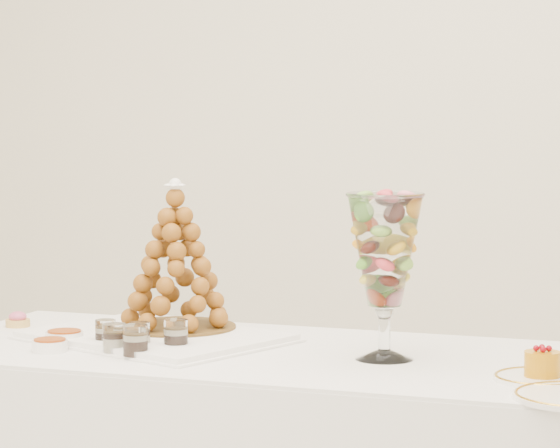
% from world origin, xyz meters
% --- Properties ---
extents(lace_tray, '(0.67, 0.58, 0.02)m').
position_xyz_m(lace_tray, '(-0.34, 0.33, 0.70)').
color(lace_tray, white).
rests_on(lace_tray, buffet_table).
extents(macaron_vase, '(0.17, 0.17, 0.37)m').
position_xyz_m(macaron_vase, '(0.25, 0.31, 0.94)').
color(macaron_vase, white).
rests_on(macaron_vase, buffet_table).
extents(cake_plate, '(0.20, 0.20, 0.01)m').
position_xyz_m(cake_plate, '(0.63, 0.21, 0.70)').
color(cake_plate, white).
rests_on(cake_plate, buffet_table).
extents(pink_tart, '(0.06, 0.06, 0.04)m').
position_xyz_m(pink_tart, '(-0.77, 0.37, 0.71)').
color(pink_tart, tan).
rests_on(pink_tart, buffet_table).
extents(verrine_a, '(0.05, 0.05, 0.07)m').
position_xyz_m(verrine_a, '(-0.41, 0.20, 0.72)').
color(verrine_a, white).
rests_on(verrine_a, buffet_table).
extents(verrine_b, '(0.06, 0.06, 0.07)m').
position_xyz_m(verrine_b, '(-0.31, 0.19, 0.73)').
color(verrine_b, white).
rests_on(verrine_b, buffet_table).
extents(verrine_c, '(0.07, 0.07, 0.08)m').
position_xyz_m(verrine_c, '(-0.23, 0.21, 0.73)').
color(verrine_c, white).
rests_on(verrine_c, buffet_table).
extents(verrine_d, '(0.06, 0.06, 0.07)m').
position_xyz_m(verrine_d, '(-0.34, 0.12, 0.73)').
color(verrine_d, white).
rests_on(verrine_d, buffet_table).
extents(verrine_e, '(0.07, 0.07, 0.08)m').
position_xyz_m(verrine_e, '(-0.27, 0.10, 0.73)').
color(verrine_e, white).
rests_on(verrine_e, buffet_table).
extents(ramekin_back, '(0.09, 0.09, 0.03)m').
position_xyz_m(ramekin_back, '(-0.52, 0.20, 0.71)').
color(ramekin_back, white).
rests_on(ramekin_back, buffet_table).
extents(ramekin_front, '(0.08, 0.08, 0.03)m').
position_xyz_m(ramekin_front, '(-0.50, 0.10, 0.71)').
color(ramekin_front, white).
rests_on(ramekin_front, buffet_table).
extents(croquembouche, '(0.30, 0.30, 0.37)m').
position_xyz_m(croquembouche, '(-0.33, 0.41, 0.89)').
color(croquembouche, brown).
rests_on(croquembouche, lace_tray).
extents(mousse_cake, '(0.08, 0.08, 0.07)m').
position_xyz_m(mousse_cake, '(0.63, 0.21, 0.73)').
color(mousse_cake, '#C27B09').
rests_on(mousse_cake, cake_plate).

